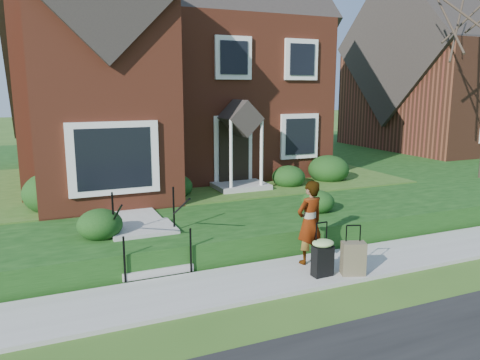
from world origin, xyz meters
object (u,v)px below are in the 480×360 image
front_steps (147,242)px  woman (310,222)px  suitcase_black (323,255)px  suitcase_olive (353,258)px

front_steps → woman: woman is taller
front_steps → suitcase_black: (2.94, -2.21, 0.02)m
woman → suitcase_black: woman is taller
woman → front_steps: bearing=-36.8°
front_steps → woman: bearing=-26.2°
suitcase_black → suitcase_olive: (0.59, -0.19, -0.08)m
woman → suitcase_olive: bearing=106.7°
suitcase_olive → front_steps: bearing=166.1°
front_steps → suitcase_black: 3.68m
front_steps → suitcase_olive: 4.27m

